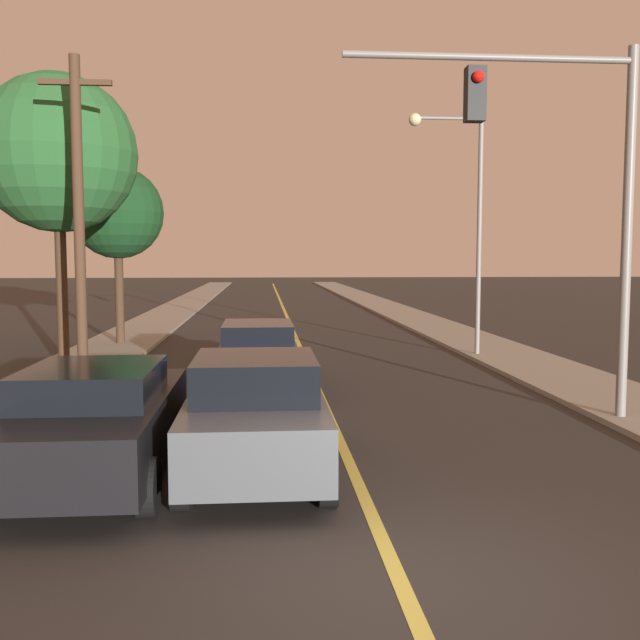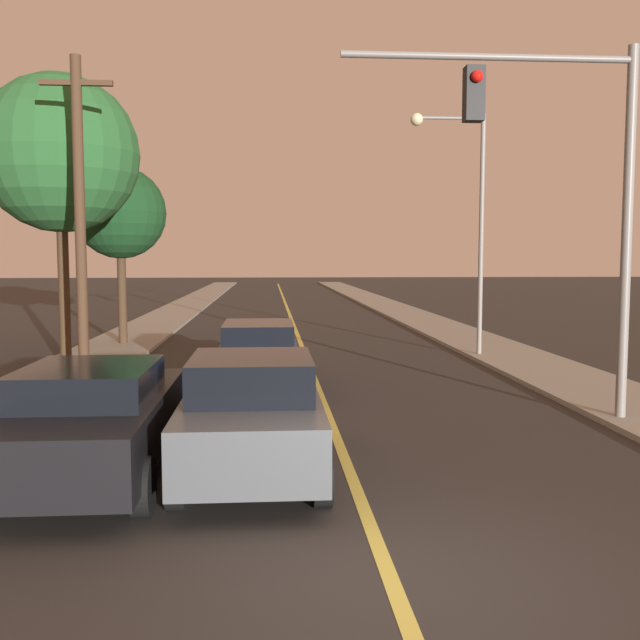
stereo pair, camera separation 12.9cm
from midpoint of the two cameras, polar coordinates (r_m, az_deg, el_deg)
name	(u,v)px [view 2 (the right image)]	position (r m, az deg, el deg)	size (l,w,h in m)	color
ground_plane	(391,582)	(6.87, 6.29, -20.12)	(200.00, 200.00, 0.00)	#2D2B28
road_surface	(287,307)	(42.23, -2.59, 1.05)	(9.40, 80.00, 0.01)	#2D2B28
sidewalk_left	(185,307)	(42.48, -10.64, 1.06)	(2.50, 80.00, 0.12)	gray
sidewalk_right	(386,306)	(42.81, 5.40, 1.16)	(2.50, 80.00, 0.12)	gray
car_near_lane_front	(252,414)	(9.62, -5.07, -7.51)	(1.91, 4.17, 1.63)	#474C51
car_near_lane_second	(259,354)	(16.03, -4.71, -2.69)	(1.86, 4.91, 1.48)	navy
car_outer_lane_front	(93,419)	(9.84, -17.31, -7.58)	(1.95, 4.60, 1.54)	black
traffic_signal_mast	(564,167)	(13.09, 19.23, 11.48)	(5.07, 0.42, 6.38)	slate
streetlamp_right	(464,199)	(21.10, 11.60, 9.46)	(2.17, 0.36, 6.89)	slate
utility_pole_left	(80,214)	(17.00, -18.45, 8.08)	(1.60, 0.24, 7.25)	#422D1E
tree_left_near	(60,154)	(20.47, -19.92, 12.35)	(4.15, 4.15, 7.61)	#3D2B1C
tree_left_far	(120,214)	(24.27, -15.55, 8.21)	(2.98, 2.98, 5.74)	#3D2B1C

